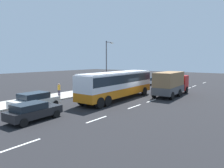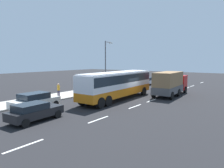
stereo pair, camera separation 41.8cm
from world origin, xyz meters
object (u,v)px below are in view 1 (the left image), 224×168
at_px(car_silver_hatch, 148,81).
at_px(street_lamp, 107,62).
at_px(cargo_truck, 171,83).
at_px(car_white_minivan, 35,100).
at_px(coach_bus, 118,82).
at_px(pedestrian_near_curb, 59,89).
at_px(car_black_sedan, 33,111).

xyz_separation_m(car_silver_hatch, street_lamp, (-9.97, 1.90, 3.61)).
relative_size(cargo_truck, car_silver_hatch, 1.84).
distance_m(car_silver_hatch, street_lamp, 10.77).
bearing_deg(car_white_minivan, car_silver_hatch, -2.30).
bearing_deg(cargo_truck, coach_bus, 145.22).
bearing_deg(car_white_minivan, pedestrian_near_curb, 25.94).
bearing_deg(pedestrian_near_curb, car_black_sedan, -179.60).
bearing_deg(coach_bus, pedestrian_near_curb, 117.66).
distance_m(cargo_truck, street_lamp, 10.20).
xyz_separation_m(car_white_minivan, pedestrian_near_curb, (5.13, 2.83, 0.28)).
xyz_separation_m(coach_bus, car_black_sedan, (-11.05, 0.12, -1.28)).
xyz_separation_m(cargo_truck, pedestrian_near_curb, (-9.95, 10.42, -0.57)).
distance_m(car_white_minivan, pedestrian_near_curb, 5.87).
bearing_deg(pedestrian_near_curb, car_white_minivan, 169.18).
distance_m(car_silver_hatch, car_black_sedan, 26.41).
relative_size(coach_bus, car_black_sedan, 2.79).
bearing_deg(street_lamp, pedestrian_near_curb, 175.68).
xyz_separation_m(cargo_truck, car_black_sedan, (-17.41, 4.14, -0.92)).
relative_size(coach_bus, car_silver_hatch, 2.83).
bearing_deg(car_black_sedan, pedestrian_near_curb, 36.32).
bearing_deg(pedestrian_near_curb, street_lamp, -44.04).
distance_m(car_black_sedan, street_lamp, 17.50).
bearing_deg(cargo_truck, car_white_minivan, 150.72).
xyz_separation_m(coach_bus, car_white_minivan, (-8.72, 3.58, -1.22)).
height_order(car_black_sedan, street_lamp, street_lamp).
bearing_deg(pedestrian_near_curb, cargo_truck, -86.04).
bearing_deg(car_black_sedan, cargo_truck, -17.17).
xyz_separation_m(car_white_minivan, street_lamp, (13.84, 2.17, 3.55)).
distance_m(car_silver_hatch, pedestrian_near_curb, 18.86).
relative_size(cargo_truck, pedestrian_near_curb, 4.76).
bearing_deg(coach_bus, cargo_truck, -33.79).
distance_m(coach_bus, car_white_minivan, 9.50).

